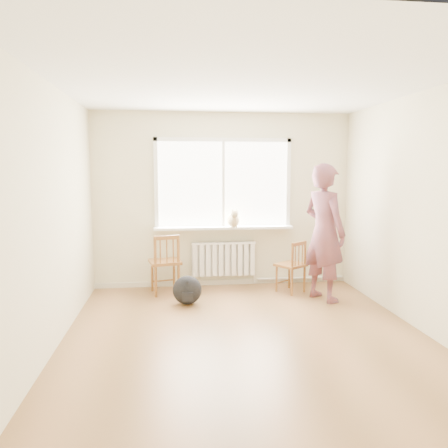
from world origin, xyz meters
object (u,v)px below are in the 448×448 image
object	(u,v)px
person	(324,233)
cat	(233,219)
chair_right	(293,267)
backpack	(187,290)
chair_left	(166,264)

from	to	relation	value
person	cat	xyz separation A→B (m)	(-1.17, 0.78, 0.11)
chair_right	backpack	size ratio (longest dim) A/B	1.98
person	chair_right	bearing A→B (deg)	13.13
chair_right	person	xyz separation A→B (m)	(0.33, -0.39, 0.56)
chair_left	chair_right	size ratio (longest dim) A/B	1.14
chair_right	person	world-z (taller)	person
chair_right	backpack	world-z (taller)	chair_right
chair_left	person	world-z (taller)	person
chair_right	cat	size ratio (longest dim) A/B	1.78
chair_left	chair_right	distance (m)	1.89
chair_left	backpack	xyz separation A→B (m)	(0.30, -0.54, -0.25)
chair_right	chair_left	bearing A→B (deg)	-39.61
chair_right	cat	distance (m)	1.15
chair_left	person	size ratio (longest dim) A/B	0.47
chair_left	chair_right	world-z (taller)	chair_left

